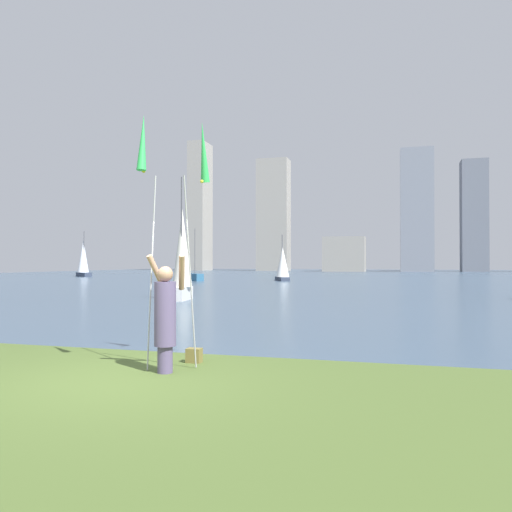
% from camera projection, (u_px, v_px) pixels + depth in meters
% --- Properties ---
extents(ground, '(120.00, 138.00, 0.12)m').
position_uv_depth(ground, '(359.00, 279.00, 56.80)').
color(ground, '#475B28').
extents(person, '(0.71, 0.52, 1.94)m').
position_uv_depth(person, '(165.00, 314.00, 8.24)').
color(person, '#594C72').
rests_on(person, ground).
extents(kite_flag_left, '(0.16, 0.60, 4.22)m').
position_uv_depth(kite_flag_left, '(143.00, 152.00, 8.27)').
color(kite_flag_left, '#B2B2B7').
rests_on(kite_flag_left, ground).
extents(kite_flag_right, '(0.16, 1.03, 4.27)m').
position_uv_depth(kite_flag_right, '(203.00, 160.00, 8.90)').
color(kite_flag_right, '#B2B2B7').
rests_on(kite_flag_right, ground).
extents(bag, '(0.26, 0.19, 0.26)m').
position_uv_depth(bag, '(194.00, 355.00, 9.06)').
color(bag, olive).
rests_on(bag, ground).
extents(sailboat_0, '(1.06, 1.96, 5.85)m').
position_uv_depth(sailboat_0, '(182.00, 256.00, 24.03)').
color(sailboat_0, silver).
rests_on(sailboat_0, ground).
extents(sailboat_5, '(2.00, 1.73, 5.06)m').
position_uv_depth(sailboat_5, '(195.00, 277.00, 48.69)').
color(sailboat_5, '#2D6084').
rests_on(sailboat_5, ground).
extents(sailboat_6, '(1.93, 2.65, 4.46)m').
position_uv_depth(sailboat_6, '(283.00, 265.00, 48.71)').
color(sailboat_6, '#333D51').
rests_on(sailboat_6, ground).
extents(sailboat_7, '(2.79, 2.26, 5.67)m').
position_uv_depth(sailboat_7, '(83.00, 259.00, 63.00)').
color(sailboat_7, '#333D51').
rests_on(sailboat_7, ground).
extents(skyline_tower_0, '(3.58, 6.16, 27.84)m').
position_uv_depth(skyline_tower_0, '(200.00, 207.00, 110.41)').
color(skyline_tower_0, gray).
rests_on(skyline_tower_0, ground).
extents(skyline_tower_1, '(6.49, 4.27, 23.11)m').
position_uv_depth(skyline_tower_1, '(273.00, 215.00, 104.88)').
color(skyline_tower_1, gray).
rests_on(skyline_tower_1, ground).
extents(skyline_tower_2, '(7.86, 5.45, 6.62)m').
position_uv_depth(skyline_tower_2, '(344.00, 254.00, 96.67)').
color(skyline_tower_2, gray).
rests_on(skyline_tower_2, ground).
extents(skyline_tower_3, '(5.90, 5.11, 22.89)m').
position_uv_depth(skyline_tower_3, '(417.00, 211.00, 94.41)').
color(skyline_tower_3, gray).
rests_on(skyline_tower_3, ground).
extents(skyline_tower_4, '(4.67, 4.33, 21.18)m').
position_uv_depth(skyline_tower_4, '(474.00, 216.00, 95.86)').
color(skyline_tower_4, slate).
rests_on(skyline_tower_4, ground).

